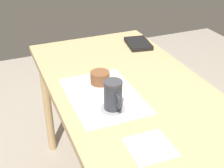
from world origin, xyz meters
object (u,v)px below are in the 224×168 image
object	(u,v)px
coffee_mug	(113,95)
small_book	(138,43)
pastry_plate	(100,84)
dining_table	(134,106)
pastry	(100,78)

from	to	relation	value
coffee_mug	small_book	xyz separation A→B (m)	(-0.55, 0.38, -0.06)
pastry_plate	coffee_mug	distance (m)	0.20
pastry_plate	dining_table	bearing A→B (deg)	52.93
pastry	small_book	bearing A→B (deg)	133.92
pastry_plate	coffee_mug	xyz separation A→B (m)	(0.20, -0.02, 0.06)
dining_table	pastry	bearing A→B (deg)	-127.07
coffee_mug	pastry	bearing A→B (deg)	174.86
coffee_mug	small_book	world-z (taller)	coffee_mug
pastry_plate	pastry	size ratio (longest dim) A/B	1.78
dining_table	pastry	distance (m)	0.20
dining_table	small_book	xyz separation A→B (m)	(-0.45, 0.24, 0.09)
pastry_plate	coffee_mug	world-z (taller)	coffee_mug
coffee_mug	small_book	size ratio (longest dim) A/B	0.66
dining_table	coffee_mug	xyz separation A→B (m)	(0.10, -0.14, 0.15)
pastry_plate	small_book	size ratio (longest dim) A/B	0.85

